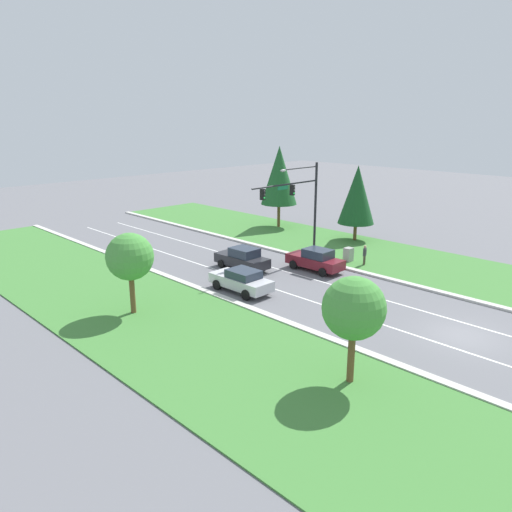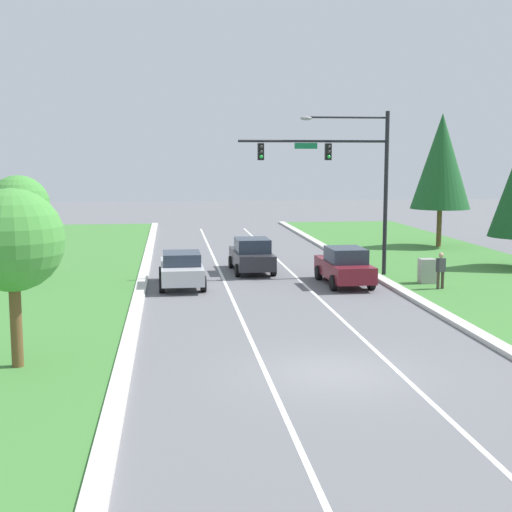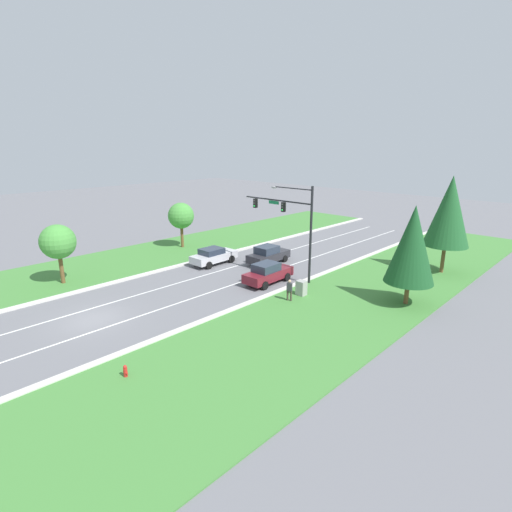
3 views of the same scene
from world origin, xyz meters
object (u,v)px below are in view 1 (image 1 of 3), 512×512
Objects in this scene: burgundy_sedan at (316,260)px; oak_near_left_tree at (130,257)px; charcoal_sedan at (243,258)px; silver_sedan at (241,280)px; oak_far_left_tree at (354,309)px; conifer_near_right_tree at (357,195)px; utility_cabinet at (348,255)px; pedestrian at (365,254)px; traffic_signal_mast at (299,199)px; conifer_far_right_tree at (279,175)px.

oak_near_left_tree is at bearing 170.36° from burgundy_sedan.
silver_sedan is at bearing -135.25° from charcoal_sedan.
silver_sedan is 0.94× the size of oak_near_left_tree.
conifer_near_right_tree is at bearing 34.41° from oak_far_left_tree.
charcoal_sedan is 14.55m from conifer_near_right_tree.
oak_far_left_tree is at bearing -144.22° from utility_cabinet.
oak_far_left_tree is (-12.13, -11.86, 2.69)m from burgundy_sedan.
conifer_near_right_tree is (14.08, -0.75, 3.60)m from charcoal_sedan.
oak_near_left_tree is (-18.58, 2.53, 2.98)m from utility_cabinet.
oak_near_left_tree is 1.01× the size of oak_far_left_tree.
conifer_near_right_tree is (10.29, 3.50, 3.58)m from burgundy_sedan.
silver_sedan is 5.27m from charcoal_sedan.
oak_far_left_tree is (-4.70, -12.29, 2.74)m from silver_sedan.
burgundy_sedan reaches higher than silver_sedan.
oak_near_left_tree is at bearing -34.88° from pedestrian.
burgundy_sedan is 11.44m from conifer_near_right_tree.
charcoal_sedan is 0.64× the size of conifer_near_right_tree.
oak_far_left_tree is (-15.98, -9.96, 2.63)m from pedestrian.
charcoal_sedan is at bearing -61.43° from pedestrian.
conifer_near_right_tree is at bearing 3.08° from oak_near_left_tree.
traffic_signal_mast is 1.73× the size of burgundy_sedan.
burgundy_sedan is at bearing -4.26° from silver_sedan.
utility_cabinet is 8.49m from conifer_near_right_tree.
oak_near_left_tree is (-18.64, 4.05, 2.64)m from pedestrian.
utility_cabinet is at bearing -5.06° from silver_sedan.
oak_far_left_tree reaches higher than utility_cabinet.
charcoal_sedan is 0.92× the size of oak_near_left_tree.
traffic_signal_mast is 5.02m from burgundy_sedan.
silver_sedan is 3.90× the size of utility_cabinet.
conifer_far_right_tree is (-0.83, 9.30, 1.13)m from conifer_near_right_tree.
oak_near_left_tree reaches higher than pedestrian.
oak_far_left_tree reaches higher than charcoal_sedan.
pedestrian is at bearing -110.90° from conifer_far_right_tree.
oak_near_left_tree is (-11.00, -2.10, 2.71)m from charcoal_sedan.
conifer_far_right_tree reaches higher than traffic_signal_mast.
pedestrian is at bearing 31.93° from oak_far_left_tree.
conifer_far_right_tree reaches higher than oak_far_left_tree.
burgundy_sedan is at bearing -161.22° from conifer_near_right_tree.
conifer_near_right_tree reaches higher than burgundy_sedan.
silver_sedan is (-7.94, -1.82, -4.50)m from traffic_signal_mast.
conifer_near_right_tree is (6.50, 3.88, 3.86)m from utility_cabinet.
oak_far_left_tree reaches higher than pedestrian.
charcoal_sedan is 0.54× the size of conifer_far_right_tree.
pedestrian is 0.23× the size of conifer_near_right_tree.
traffic_signal_mast reaches higher than silver_sedan.
conifer_far_right_tree reaches higher than utility_cabinet.
conifer_far_right_tree is (16.89, 12.36, 4.76)m from silver_sedan.
pedestrian is (11.28, -2.33, 0.11)m from silver_sedan.
oak_near_left_tree is at bearing -179.61° from traffic_signal_mast.
pedestrian is 9.11m from conifer_near_right_tree.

